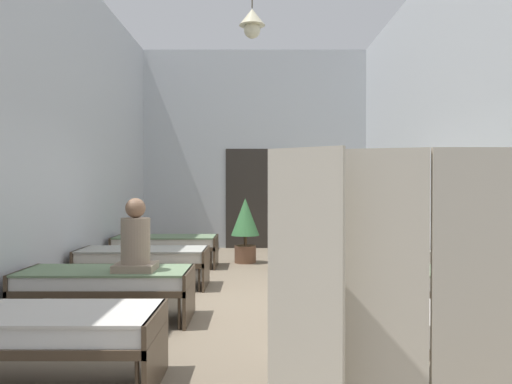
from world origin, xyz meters
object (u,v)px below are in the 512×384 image
privacy_screen (390,317)px  bed_left_row_2 (146,258)px  bed_right_row_1 (403,282)px  bed_left_row_3 (168,243)px  bed_right_row_2 (367,258)px  bed_right_row_3 (345,243)px  bed_left_row_0 (34,329)px  bed_left_row_1 (109,281)px  bed_right_row_0 (475,329)px  potted_plant (248,225)px  nurse_near_aisle (304,291)px  patient_seated_primary (138,244)px

privacy_screen → bed_left_row_2: bearing=131.5°
bed_right_row_1 → bed_left_row_3: (-3.29, 3.80, 0.00)m
bed_right_row_2 → bed_right_row_3: size_ratio=1.00×
bed_left_row_2 → bed_right_row_1: bearing=-30.0°
bed_left_row_0 → bed_right_row_2: same height
bed_left_row_1 → privacy_screen: size_ratio=1.12×
bed_left_row_0 → bed_right_row_2: bearing=49.1°
bed_left_row_3 → privacy_screen: (2.34, -6.95, 0.41)m
bed_left_row_0 → bed_left_row_3: 5.70m
bed_right_row_0 → bed_left_row_1: size_ratio=1.00×
bed_right_row_2 → potted_plant: (-1.82, 2.40, 0.31)m
bed_left_row_0 → bed_left_row_2: size_ratio=1.00×
bed_left_row_0 → bed_right_row_3: 6.58m
privacy_screen → bed_right_row_0: bearing=69.4°
bed_right_row_2 → nurse_near_aisle: nurse_near_aisle is taller
patient_seated_primary → potted_plant: (1.12, 4.38, -0.12)m
bed_right_row_0 → bed_left_row_1: (-3.29, 1.90, 0.00)m
nurse_near_aisle → potted_plant: size_ratio=1.17×
bed_right_row_0 → potted_plant: bearing=106.4°
bed_left_row_2 → bed_right_row_3: same height
bed_left_row_0 → bed_left_row_1: bearing=90.0°
bed_right_row_0 → bed_right_row_2: (0.00, 3.80, 0.00)m
bed_left_row_1 → bed_right_row_3: (3.29, 3.80, 0.00)m
potted_plant → bed_left_row_2: bearing=-121.4°
bed_right_row_2 → privacy_screen: (-0.95, -5.05, 0.41)m
bed_right_row_0 → patient_seated_primary: size_ratio=2.37×
bed_left_row_3 → potted_plant: 1.58m
bed_right_row_0 → bed_right_row_2: size_ratio=1.00×
bed_right_row_1 → patient_seated_primary: patient_seated_primary is taller
bed_left_row_0 → potted_plant: (1.47, 6.20, 0.31)m
patient_seated_primary → bed_right_row_1: bearing=1.6°
bed_right_row_1 → bed_left_row_2: 3.80m
bed_left_row_3 → patient_seated_primary: patient_seated_primary is taller
bed_left_row_1 → bed_right_row_1: bearing=0.0°
bed_left_row_1 → bed_left_row_3: size_ratio=1.00×
bed_left_row_0 → bed_right_row_1: 3.80m
bed_right_row_1 → nurse_near_aisle: nurse_near_aisle is taller
potted_plant → bed_right_row_1: bearing=-67.0°
bed_left_row_0 → privacy_screen: size_ratio=1.12×
bed_left_row_1 → nurse_near_aisle: (2.10, -0.95, 0.09)m
bed_left_row_0 → bed_left_row_3: size_ratio=1.00×
bed_left_row_1 → bed_right_row_2: bearing=30.0°
patient_seated_primary → bed_left_row_3: bearing=95.2°
bed_right_row_1 → potted_plant: 4.68m
potted_plant → bed_right_row_0: bearing=-73.6°
bed_left_row_2 → bed_right_row_2: 3.29m
bed_right_row_0 → privacy_screen: bearing=-127.2°
bed_right_row_3 → privacy_screen: size_ratio=1.12×
bed_right_row_2 → bed_left_row_3: 3.80m
nurse_near_aisle → potted_plant: bearing=146.2°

